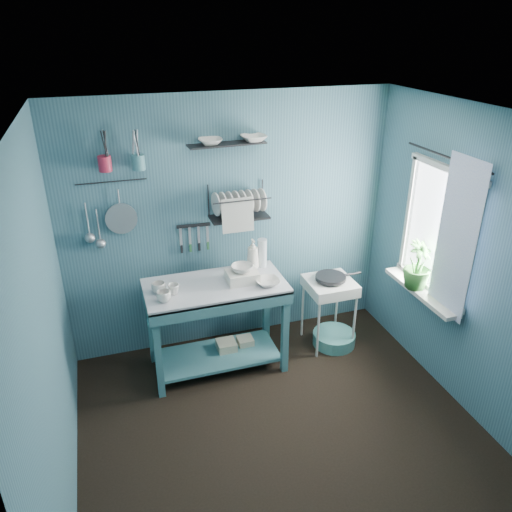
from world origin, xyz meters
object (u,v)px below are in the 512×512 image
object	(u,v)px
soap_bottle	(253,254)
mug_mid	(174,289)
mug_left	(164,296)
storage_tin_small	(245,346)
utensil_cup_teal	(139,162)
colander	(121,219)
floor_basin	(334,338)
dish_rack	(239,202)
potted_plant	(418,265)
mug_right	(159,288)
utensil_cup_magenta	(105,164)
wash_tub	(242,276)
storage_tin_large	(227,351)
water_bottle	(262,253)
frying_pan	(331,277)
hotplate_stand	(328,312)
work_counter	(217,326)

from	to	relation	value
soap_bottle	mug_mid	bearing A→B (deg)	-162.00
mug_left	storage_tin_small	distance (m)	1.18
utensil_cup_teal	colander	bearing A→B (deg)	171.34
colander	floor_basin	world-z (taller)	colander
dish_rack	potted_plant	distance (m)	1.72
mug_right	mug_mid	bearing A→B (deg)	-26.57
floor_basin	colander	bearing A→B (deg)	166.58
utensil_cup_magenta	wash_tub	bearing A→B (deg)	-22.48
dish_rack	utensil_cup_magenta	distance (m)	1.23
storage_tin_large	potted_plant	bearing A→B (deg)	-18.18
wash_tub	floor_basin	world-z (taller)	wash_tub
utensil_cup_magenta	storage_tin_large	xyz separation A→B (m)	(0.91, -0.37, -1.85)
utensil_cup_teal	water_bottle	bearing A→B (deg)	-10.62
frying_pan	dish_rack	xyz separation A→B (m)	(-0.83, 0.33, 0.76)
wash_tub	colander	bearing A→B (deg)	154.46
mug_right	water_bottle	world-z (taller)	water_bottle
hotplate_stand	potted_plant	xyz separation A→B (m)	(0.59, -0.53, 0.69)
work_counter	soap_bottle	world-z (taller)	soap_bottle
dish_rack	wash_tub	bearing A→B (deg)	-111.94
water_bottle	colander	size ratio (longest dim) A/B	1.00
mug_right	colander	distance (m)	0.71
mug_right	utensil_cup_teal	size ratio (longest dim) A/B	0.95
mug_left	mug_right	bearing A→B (deg)	97.13
mug_mid	mug_right	world-z (taller)	mug_right
mug_right	floor_basin	world-z (taller)	mug_right
mug_mid	mug_right	xyz separation A→B (m)	(-0.12, 0.06, 0.00)
mug_left	utensil_cup_teal	distance (m)	1.16
mug_mid	water_bottle	world-z (taller)	water_bottle
work_counter	storage_tin_small	xyz separation A→B (m)	(0.30, 0.08, -0.35)
wash_tub	water_bottle	bearing A→B (deg)	41.63
soap_bottle	colander	distance (m)	1.24
dish_rack	mug_right	bearing A→B (deg)	-165.25
hotplate_stand	utensil_cup_teal	world-z (taller)	utensil_cup_teal
mug_mid	floor_basin	world-z (taller)	mug_mid
dish_rack	utensil_cup_teal	world-z (taller)	utensil_cup_teal
mug_left	dish_rack	size ratio (longest dim) A/B	0.22
dish_rack	colander	distance (m)	1.07
mug_right	storage_tin_small	distance (m)	1.17
frying_pan	utensil_cup_magenta	distance (m)	2.34
work_counter	soap_bottle	distance (m)	0.76
dish_rack	utensil_cup_teal	size ratio (longest dim) A/B	4.23
hotplate_stand	frying_pan	size ratio (longest dim) A/B	2.42
soap_bottle	frying_pan	xyz separation A→B (m)	(0.75, -0.17, -0.29)
mug_left	utensil_cup_magenta	bearing A→B (deg)	119.46
utensil_cup_magenta	storage_tin_large	bearing A→B (deg)	-22.05
soap_bottle	storage_tin_large	bearing A→B (deg)	-154.89
potted_plant	storage_tin_large	xyz separation A→B (m)	(-1.66, 0.54, -0.95)
frying_pan	work_counter	bearing A→B (deg)	-178.34
dish_rack	storage_tin_large	xyz separation A→B (m)	(-0.24, -0.32, -1.41)
water_bottle	hotplate_stand	bearing A→B (deg)	-15.99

